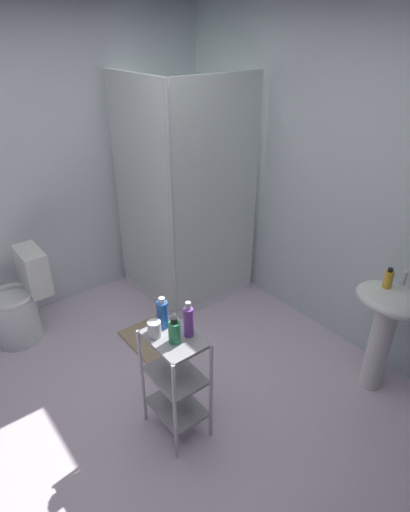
{
  "coord_description": "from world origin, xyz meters",
  "views": [
    {
      "loc": [
        1.65,
        -0.82,
        2.3
      ],
      "look_at": [
        -0.33,
        0.74,
        0.92
      ],
      "focal_mm": 29.59,
      "sensor_mm": 36.0,
      "label": 1
    }
  ],
  "objects": [
    {
      "name": "ground_plane",
      "position": [
        0.0,
        0.0,
        -0.01
      ],
      "size": [
        4.2,
        4.2,
        0.02
      ],
      "primitive_type": "cube",
      "color": "silver"
    },
    {
      "name": "wall_back",
      "position": [
        0.01,
        1.85,
        1.25
      ],
      "size": [
        4.2,
        0.14,
        2.5
      ],
      "color": "silver",
      "rests_on": "ground_plane"
    },
    {
      "name": "wall_left",
      "position": [
        -1.85,
        0.0,
        1.25
      ],
      "size": [
        0.1,
        4.2,
        2.5
      ],
      "primitive_type": "cube",
      "color": "silver",
      "rests_on": "ground_plane"
    },
    {
      "name": "shower_stall",
      "position": [
        -1.21,
        1.19,
        0.46
      ],
      "size": [
        0.92,
        0.92,
        2.0
      ],
      "color": "white",
      "rests_on": "ground_plane"
    },
    {
      "name": "pedestal_sink",
      "position": [
        0.63,
        1.52,
        0.58
      ],
      "size": [
        0.46,
        0.37,
        0.81
      ],
      "color": "white",
      "rests_on": "ground_plane"
    },
    {
      "name": "sink_faucet",
      "position": [
        0.63,
        1.64,
        0.86
      ],
      "size": [
        0.03,
        0.03,
        0.1
      ],
      "primitive_type": "cylinder",
      "color": "silver",
      "rests_on": "pedestal_sink"
    },
    {
      "name": "toilet",
      "position": [
        -1.48,
        -0.26,
        0.31
      ],
      "size": [
        0.37,
        0.49,
        0.76
      ],
      "color": "white",
      "rests_on": "ground_plane"
    },
    {
      "name": "storage_cart",
      "position": [
        0.07,
        0.2,
        0.44
      ],
      "size": [
        0.38,
        0.28,
        0.74
      ],
      "color": "silver",
      "rests_on": "ground_plane"
    },
    {
      "name": "hand_soap_bottle",
      "position": [
        0.58,
        1.53,
        0.87
      ],
      "size": [
        0.06,
        0.06,
        0.14
      ],
      "color": "gold",
      "rests_on": "pedestal_sink"
    },
    {
      "name": "body_wash_bottle_green",
      "position": [
        0.1,
        0.19,
        0.81
      ],
      "size": [
        0.07,
        0.07,
        0.17
      ],
      "color": "#30945A",
      "rests_on": "storage_cart"
    },
    {
      "name": "conditioner_bottle_purple",
      "position": [
        0.1,
        0.29,
        0.84
      ],
      "size": [
        0.06,
        0.06,
        0.23
      ],
      "color": "purple",
      "rests_on": "storage_cart"
    },
    {
      "name": "shampoo_bottle_blue",
      "position": [
        -0.06,
        0.21,
        0.83
      ],
      "size": [
        0.07,
        0.07,
        0.2
      ],
      "color": "blue",
      "rests_on": "storage_cart"
    },
    {
      "name": "rinse_cup",
      "position": [
        -0.01,
        0.13,
        0.79
      ],
      "size": [
        0.08,
        0.08,
        0.1
      ],
      "primitive_type": "cylinder",
      "color": "silver",
      "rests_on": "storage_cart"
    },
    {
      "name": "bath_mat",
      "position": [
        -0.72,
        0.55,
        0.01
      ],
      "size": [
        0.6,
        0.4,
        0.02
      ],
      "primitive_type": "cube",
      "color": "tan",
      "rests_on": "ground_plane"
    }
  ]
}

